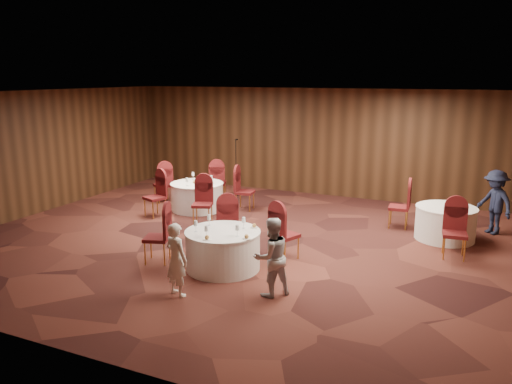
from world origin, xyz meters
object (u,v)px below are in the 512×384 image
at_px(table_right, 445,223).
at_px(woman_a, 176,260).
at_px(woman_b, 271,257).
at_px(table_main, 223,250).
at_px(mic_stand, 236,179).
at_px(man_c, 495,202).
at_px(table_left, 197,196).

bearing_deg(table_right, woman_a, -127.91).
height_order(woman_a, woman_b, woman_b).
relative_size(table_right, woman_b, 0.98).
distance_m(woman_a, woman_b, 1.56).
xyz_separation_m(table_main, woman_b, (1.27, -0.69, 0.29)).
height_order(mic_stand, woman_b, mic_stand).
bearing_deg(man_c, mic_stand, -141.45).
relative_size(mic_stand, woman_a, 1.38).
distance_m(table_left, table_right, 6.31).
distance_m(table_main, table_right, 5.13).
bearing_deg(table_left, woman_a, -62.68).
distance_m(woman_a, man_c, 7.53).
bearing_deg(mic_stand, table_main, -65.90).
bearing_deg(man_c, woman_b, -77.00).
bearing_deg(woman_b, woman_a, -25.79).
relative_size(table_left, woman_a, 1.14).
bearing_deg(table_main, table_left, 127.20).
height_order(table_left, table_right, same).
bearing_deg(table_left, table_main, -52.80).
bearing_deg(woman_b, table_main, -79.08).
xyz_separation_m(table_right, woman_a, (-3.83, -4.92, 0.25)).
bearing_deg(table_left, mic_stand, 84.18).
relative_size(table_main, table_right, 1.08).
distance_m(table_left, mic_stand, 1.98).
height_order(table_right, woman_b, woman_b).
bearing_deg(woman_a, table_right, -110.09).
height_order(table_main, woman_b, woman_b).
bearing_deg(mic_stand, woman_a, -71.36).
xyz_separation_m(table_right, woman_b, (-2.41, -4.27, 0.29)).
bearing_deg(woman_a, woman_b, -137.47).
xyz_separation_m(mic_stand, man_c, (7.08, -0.96, 0.23)).
height_order(mic_stand, man_c, mic_stand).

